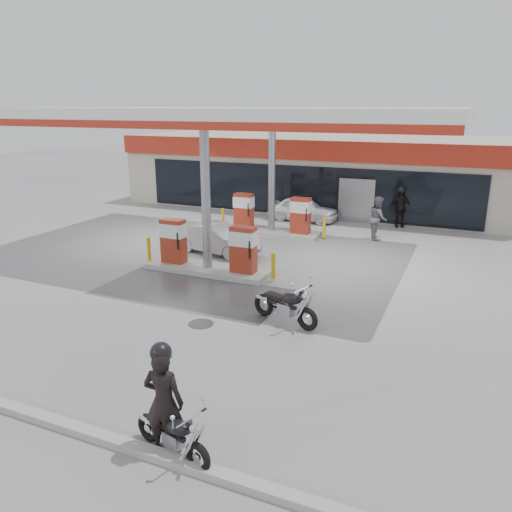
{
  "coord_description": "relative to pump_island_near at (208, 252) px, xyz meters",
  "views": [
    {
      "loc": [
        8.37,
        -12.74,
        5.67
      ],
      "look_at": [
        2.4,
        0.8,
        1.2
      ],
      "focal_mm": 35.0,
      "sensor_mm": 36.0,
      "label": 1
    }
  ],
  "objects": [
    {
      "name": "ground",
      "position": [
        0.0,
        -2.0,
        -0.71
      ],
      "size": [
        90.0,
        90.0,
        0.0
      ],
      "primitive_type": "plane",
      "color": "gray",
      "rests_on": "ground"
    },
    {
      "name": "wet_patch",
      "position": [
        0.5,
        -2.0,
        -0.71
      ],
      "size": [
        6.0,
        3.0,
        0.0
      ],
      "primitive_type": "cube",
      "color": "#4C4C4F",
      "rests_on": "ground"
    },
    {
      "name": "drain_cover",
      "position": [
        2.0,
        -4.0,
        -0.71
      ],
      "size": [
        0.7,
        0.7,
        0.01
      ],
      "primitive_type": "cylinder",
      "color": "#38383A",
      "rests_on": "ground"
    },
    {
      "name": "store_building",
      "position": [
        0.01,
        13.94,
        1.3
      ],
      "size": [
        22.0,
        8.22,
        4.0
      ],
      "color": "#B1A695",
      "rests_on": "ground"
    },
    {
      "name": "canopy",
      "position": [
        0.0,
        3.0,
        4.56
      ],
      "size": [
        16.0,
        10.02,
        5.51
      ],
      "color": "silver",
      "rests_on": "ground"
    },
    {
      "name": "pump_island_near",
      "position": [
        0.0,
        0.0,
        0.0
      ],
      "size": [
        5.14,
        1.3,
        1.78
      ],
      "color": "#9E9E99",
      "rests_on": "ground"
    },
    {
      "name": "pump_island_far",
      "position": [
        0.0,
        6.0,
        0.0
      ],
      "size": [
        5.14,
        1.3,
        1.78
      ],
      "color": "#9E9E99",
      "rests_on": "ground"
    },
    {
      "name": "main_motorcycle",
      "position": [
        4.25,
        -8.81,
        -0.31
      ],
      "size": [
        1.71,
        0.8,
        0.89
      ],
      "rotation": [
        0.0,
        0.0,
        -0.26
      ],
      "color": "black",
      "rests_on": "ground"
    },
    {
      "name": "biker_main",
      "position": [
        4.06,
        -8.76,
        0.25
      ],
      "size": [
        0.76,
        0.56,
        1.92
      ],
      "primitive_type": "imported",
      "rotation": [
        0.0,
        0.0,
        3.29
      ],
      "color": "black",
      "rests_on": "ground"
    },
    {
      "name": "parked_motorcycle",
      "position": [
        4.08,
        -3.01,
        -0.22
      ],
      "size": [
        2.08,
        1.03,
        1.1
      ],
      "rotation": [
        0.0,
        0.0,
        -0.3
      ],
      "color": "black",
      "rests_on": "ground"
    },
    {
      "name": "sedan_white",
      "position": [
        0.44,
        9.2,
        -0.1
      ],
      "size": [
        3.6,
        1.55,
        1.21
      ],
      "primitive_type": "imported",
      "rotation": [
        0.0,
        0.0,
        1.54
      ],
      "color": "white",
      "rests_on": "ground"
    },
    {
      "name": "attendant",
      "position": [
        4.64,
        7.0,
        0.25
      ],
      "size": [
        1.0,
        1.12,
        1.91
      ],
      "primitive_type": "imported",
      "rotation": [
        0.0,
        0.0,
        1.92
      ],
      "color": "slate",
      "rests_on": "ground"
    },
    {
      "name": "hatchback_silver",
      "position": [
        -0.8,
        2.2,
        -0.12
      ],
      "size": [
        3.75,
        1.87,
        1.18
      ],
      "primitive_type": "imported",
      "rotation": [
        0.0,
        0.0,
        1.39
      ],
      "color": "#A8ACB1",
      "rests_on": "ground"
    },
    {
      "name": "parked_car_left",
      "position": [
        -4.5,
        12.0,
        -0.12
      ],
      "size": [
        4.39,
        3.17,
        1.18
      ],
      "primitive_type": "imported",
      "rotation": [
        0.0,
        0.0,
        1.99
      ],
      "color": "#16234C",
      "rests_on": "ground"
    },
    {
      "name": "parked_car_right",
      "position": [
        7.88,
        12.0,
        -0.13
      ],
      "size": [
        4.61,
        3.43,
        1.16
      ],
      "primitive_type": "imported",
      "rotation": [
        0.0,
        0.0,
        1.98
      ],
      "color": "gray",
      "rests_on": "ground"
    },
    {
      "name": "biker_walking",
      "position": [
        5.17,
        9.8,
        0.23
      ],
      "size": [
        1.2,
        0.79,
        1.89
      ],
      "primitive_type": "imported",
      "rotation": [
        0.0,
        0.0,
        0.33
      ],
      "color": "black",
      "rests_on": "ground"
    }
  ]
}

